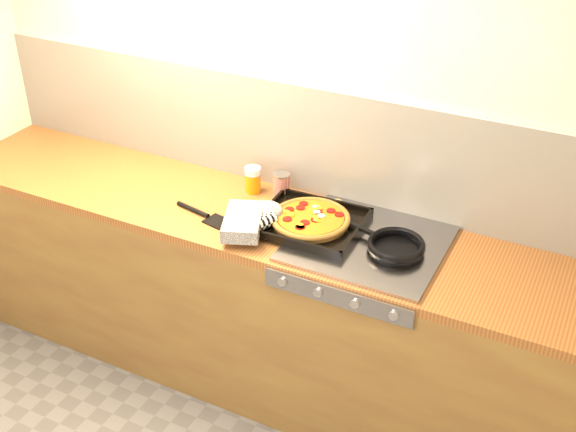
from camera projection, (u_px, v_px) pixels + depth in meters
The scene contains 9 objects.
room_shell at pixel (299, 139), 3.16m from camera, with size 3.20×3.20×3.20m.
counter_run at pixel (271, 302), 3.30m from camera, with size 3.20×0.62×0.90m.
stovetop at pixel (368, 244), 2.89m from camera, with size 0.60×0.56×0.02m, color gray.
pizza_on_tray at pixel (292, 219), 2.97m from camera, with size 0.56×0.50×0.07m.
frying_pan at pixel (395, 246), 2.82m from camera, with size 0.40×0.28×0.04m.
tomato_can at pixel (281, 185), 3.20m from camera, with size 0.10×0.10×0.11m.
juice_glass at pixel (253, 179), 3.23m from camera, with size 0.07×0.07×0.12m.
wooden_spoon at pixel (316, 201), 3.17m from camera, with size 0.28×0.14×0.02m.
black_spatula at pixel (203, 214), 3.08m from camera, with size 0.29×0.11×0.02m.
Camera 1 is at (1.25, -1.20, 2.51)m, focal length 45.00 mm.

